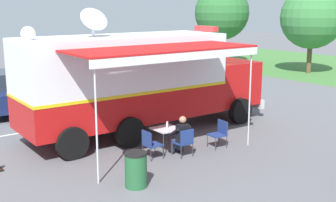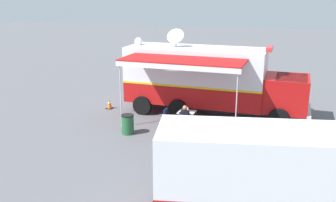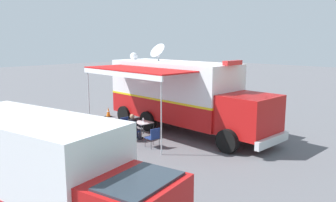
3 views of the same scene
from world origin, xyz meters
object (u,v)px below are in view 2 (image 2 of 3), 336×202
at_px(command_truck, 209,78).
at_px(support_truck, 269,175).
at_px(folding_chair_beside_table, 168,116).
at_px(trash_bin, 128,124).
at_px(car_behind_truck, 181,71).
at_px(folding_chair_at_table, 184,121).
at_px(folding_chair_spare_by_truck, 216,124).
at_px(seated_responder, 185,117).
at_px(traffic_cone, 109,104).
at_px(water_bottle, 188,110).
at_px(folding_table, 187,113).

distance_m(command_truck, support_truck, 9.75).
relative_size(command_truck, folding_chair_beside_table, 11.00).
relative_size(trash_bin, car_behind_truck, 0.21).
bearing_deg(command_truck, folding_chair_at_table, -9.99).
relative_size(trash_bin, support_truck, 0.13).
bearing_deg(folding_chair_spare_by_truck, seated_responder, -96.05).
bearing_deg(folding_chair_beside_table, traffic_cone, -114.71).
height_order(water_bottle, folding_chair_at_table, water_bottle).
bearing_deg(folding_chair_spare_by_truck, support_truck, 22.57).
bearing_deg(folding_chair_beside_table, support_truck, 37.11).
xyz_separation_m(trash_bin, car_behind_truck, (-10.18, -0.22, 0.42)).
height_order(folding_chair_beside_table, seated_responder, seated_responder).
distance_m(water_bottle, folding_chair_at_table, 0.88).
distance_m(command_truck, water_bottle, 2.51).
relative_size(folding_chair_beside_table, traffic_cone, 1.50).
xyz_separation_m(folding_chair_spare_by_truck, traffic_cone, (-2.28, -6.40, -0.23)).
relative_size(water_bottle, trash_bin, 0.25).
height_order(folding_chair_spare_by_truck, support_truck, support_truck).
bearing_deg(folding_chair_beside_table, seated_responder, 72.51).
xyz_separation_m(folding_table, folding_chair_at_table, (0.80, 0.08, -0.16)).
height_order(water_bottle, car_behind_truck, car_behind_truck).
bearing_deg(support_truck, folding_chair_spare_by_truck, -157.43).
relative_size(seated_responder, support_truck, 0.18).
xyz_separation_m(folding_chair_spare_by_truck, seated_responder, (-0.16, -1.49, 0.14)).
relative_size(water_bottle, traffic_cone, 0.39).
relative_size(folding_chair_spare_by_truck, car_behind_truck, 0.20).
distance_m(support_truck, car_behind_truck, 16.67).
xyz_separation_m(folding_table, trash_bin, (1.79, -2.33, -0.22)).
relative_size(folding_chair_beside_table, support_truck, 0.12).
bearing_deg(folding_chair_at_table, seated_responder, 178.04).
distance_m(folding_chair_spare_by_truck, car_behind_truck, 10.06).
height_order(command_truck, folding_chair_beside_table, command_truck).
bearing_deg(support_truck, seated_responder, -147.28).
bearing_deg(support_truck, water_bottle, -149.45).
bearing_deg(support_truck, trash_bin, -128.31).
bearing_deg(water_bottle, command_truck, 165.51).
bearing_deg(seated_responder, folding_table, -171.74).
bearing_deg(folding_chair_beside_table, car_behind_truck, -168.98).
height_order(folding_chair_spare_by_truck, trash_bin, trash_bin).
xyz_separation_m(command_truck, folding_chair_at_table, (2.99, -0.53, -1.43)).
bearing_deg(trash_bin, folding_chair_spare_by_truck, 104.60).
height_order(folding_chair_beside_table, car_behind_truck, car_behind_truck).
xyz_separation_m(folding_chair_beside_table, trash_bin, (1.47, -1.48, -0.06)).
height_order(water_bottle, folding_chair_beside_table, water_bottle).
distance_m(seated_responder, car_behind_truck, 9.39).
bearing_deg(seated_responder, support_truck, 32.72).
bearing_deg(trash_bin, seated_responder, 115.92).
height_order(trash_bin, traffic_cone, trash_bin).
bearing_deg(traffic_cone, seated_responder, 66.61).
bearing_deg(seated_responder, water_bottle, -176.14).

